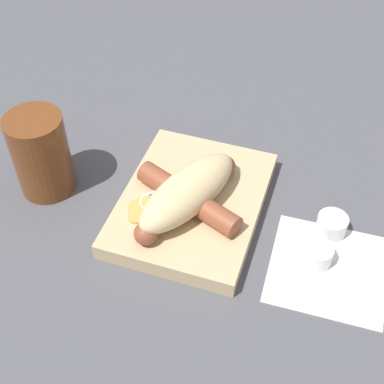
# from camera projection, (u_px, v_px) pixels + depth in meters

# --- Properties ---
(ground_plane) EXTENTS (3.00, 3.00, 0.00)m
(ground_plane) POSITION_uv_depth(u_px,v_px,m) (192.00, 209.00, 0.75)
(ground_plane) COLOR #4C4C51
(food_tray) EXTENTS (0.24, 0.19, 0.02)m
(food_tray) POSITION_uv_depth(u_px,v_px,m) (192.00, 203.00, 0.74)
(food_tray) COLOR tan
(food_tray) RESTS_ON ground_plane
(bread_roll) EXTENTS (0.18, 0.12, 0.05)m
(bread_roll) POSITION_uv_depth(u_px,v_px,m) (190.00, 192.00, 0.70)
(bread_roll) COLOR #DBBC84
(bread_roll) RESTS_ON food_tray
(sausage) EXTENTS (0.18, 0.16, 0.03)m
(sausage) POSITION_uv_depth(u_px,v_px,m) (188.00, 198.00, 0.71)
(sausage) COLOR brown
(sausage) RESTS_ON food_tray
(pickled_veggies) EXTENTS (0.07, 0.07, 0.00)m
(pickled_veggies) POSITION_uv_depth(u_px,v_px,m) (151.00, 205.00, 0.72)
(pickled_veggies) COLOR #F99E4C
(pickled_veggies) RESTS_ON food_tray
(napkin) EXTENTS (0.15, 0.15, 0.00)m
(napkin) POSITION_uv_depth(u_px,v_px,m) (327.00, 268.00, 0.68)
(napkin) COLOR white
(napkin) RESTS_ON ground_plane
(condiment_cup_near) EXTENTS (0.04, 0.04, 0.03)m
(condiment_cup_near) POSITION_uv_depth(u_px,v_px,m) (316.00, 256.00, 0.68)
(condiment_cup_near) COLOR white
(condiment_cup_near) RESTS_ON ground_plane
(condiment_cup_far) EXTENTS (0.04, 0.04, 0.03)m
(condiment_cup_far) POSITION_uv_depth(u_px,v_px,m) (331.00, 226.00, 0.71)
(condiment_cup_far) COLOR white
(condiment_cup_far) RESTS_ON ground_plane
(drink_glass) EXTENTS (0.08, 0.08, 0.12)m
(drink_glass) POSITION_uv_depth(u_px,v_px,m) (41.00, 154.00, 0.74)
(drink_glass) COLOR brown
(drink_glass) RESTS_ON ground_plane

